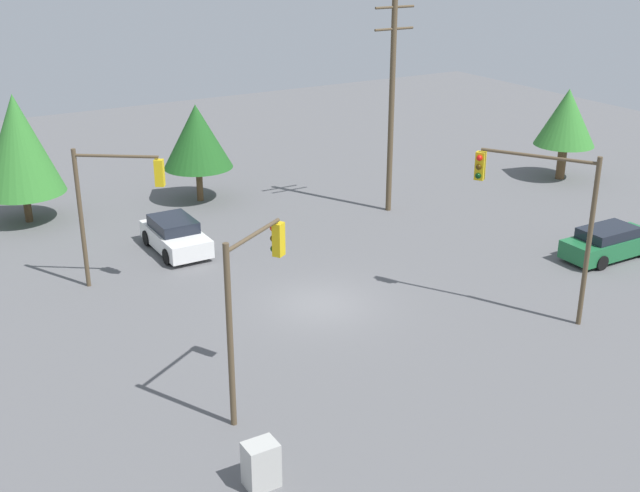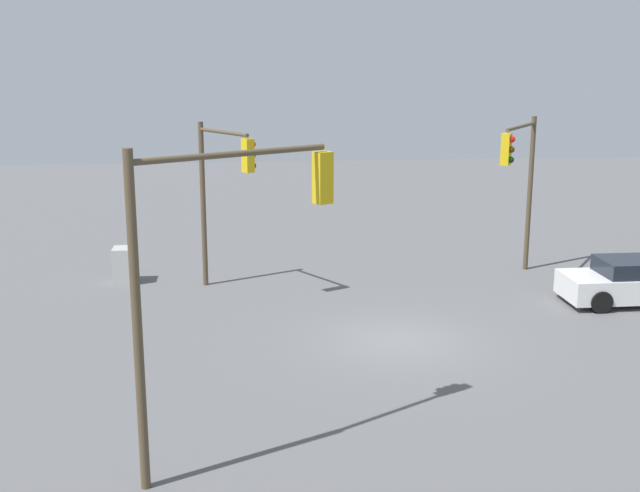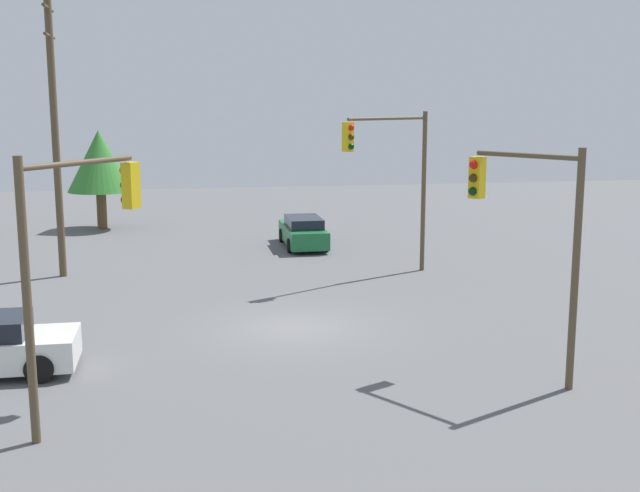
{
  "view_description": "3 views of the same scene",
  "coord_description": "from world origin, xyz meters",
  "px_view_note": "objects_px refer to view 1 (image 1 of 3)",
  "views": [
    {
      "loc": [
        -14.33,
        -24.12,
        13.54
      ],
      "look_at": [
        0.13,
        0.31,
        2.29
      ],
      "focal_mm": 45.0,
      "sensor_mm": 36.0,
      "label": 1
    },
    {
      "loc": [
        21.1,
        -4.39,
        7.85
      ],
      "look_at": [
        2.84,
        -2.54,
        3.5
      ],
      "focal_mm": 45.0,
      "sensor_mm": 36.0,
      "label": 2
    },
    {
      "loc": [
        -23.15,
        3.36,
        6.75
      ],
      "look_at": [
        1.23,
        -1.0,
        2.25
      ],
      "focal_mm": 45.0,
      "sensor_mm": 36.0,
      "label": 3
    }
  ],
  "objects_px": {
    "sedan_white": "(175,235)",
    "traffic_signal_main": "(251,288)",
    "sedan_green": "(609,243)",
    "electrical_cabinet": "(261,465)",
    "traffic_signal_cross": "(544,204)",
    "traffic_signal_aux": "(114,195)"
  },
  "relations": [
    {
      "from": "traffic_signal_cross",
      "to": "traffic_signal_aux",
      "type": "xyz_separation_m",
      "value": [
        -12.55,
        10.33,
        -0.45
      ]
    },
    {
      "from": "sedan_green",
      "to": "electrical_cabinet",
      "type": "height_order",
      "value": "sedan_green"
    },
    {
      "from": "sedan_green",
      "to": "traffic_signal_main",
      "type": "distance_m",
      "value": 19.14
    },
    {
      "from": "sedan_green",
      "to": "traffic_signal_cross",
      "type": "height_order",
      "value": "traffic_signal_cross"
    },
    {
      "from": "traffic_signal_main",
      "to": "electrical_cabinet",
      "type": "xyz_separation_m",
      "value": [
        -1.57,
        -3.57,
        -3.24
      ]
    },
    {
      "from": "electrical_cabinet",
      "to": "traffic_signal_aux",
      "type": "bearing_deg",
      "value": 86.88
    },
    {
      "from": "sedan_green",
      "to": "traffic_signal_main",
      "type": "height_order",
      "value": "traffic_signal_main"
    },
    {
      "from": "electrical_cabinet",
      "to": "sedan_green",
      "type": "bearing_deg",
      "value": 16.99
    },
    {
      "from": "traffic_signal_main",
      "to": "traffic_signal_aux",
      "type": "relative_size",
      "value": 1.0
    },
    {
      "from": "sedan_white",
      "to": "traffic_signal_main",
      "type": "bearing_deg",
      "value": 79.09
    },
    {
      "from": "sedan_green",
      "to": "sedan_white",
      "type": "relative_size",
      "value": 1.08
    },
    {
      "from": "traffic_signal_aux",
      "to": "electrical_cabinet",
      "type": "bearing_deg",
      "value": -57.78
    },
    {
      "from": "sedan_green",
      "to": "traffic_signal_main",
      "type": "relative_size",
      "value": 0.8
    },
    {
      "from": "traffic_signal_aux",
      "to": "electrical_cabinet",
      "type": "xyz_separation_m",
      "value": [
        -0.77,
        -14.06,
        -3.29
      ]
    },
    {
      "from": "sedan_white",
      "to": "traffic_signal_cross",
      "type": "bearing_deg",
      "value": 125.37
    },
    {
      "from": "traffic_signal_aux",
      "to": "sedan_white",
      "type": "bearing_deg",
      "value": 73.88
    },
    {
      "from": "traffic_signal_cross",
      "to": "sedan_green",
      "type": "bearing_deg",
      "value": -101.65
    },
    {
      "from": "traffic_signal_cross",
      "to": "electrical_cabinet",
      "type": "xyz_separation_m",
      "value": [
        -13.32,
        -3.73,
        -3.73
      ]
    },
    {
      "from": "sedan_green",
      "to": "traffic_signal_main",
      "type": "bearing_deg",
      "value": -82.02
    },
    {
      "from": "traffic_signal_main",
      "to": "traffic_signal_cross",
      "type": "xyz_separation_m",
      "value": [
        11.75,
        0.16,
        0.49
      ]
    },
    {
      "from": "sedan_green",
      "to": "traffic_signal_cross",
      "type": "xyz_separation_m",
      "value": [
        -6.94,
        -2.46,
        3.68
      ]
    },
    {
      "from": "traffic_signal_cross",
      "to": "traffic_signal_main",
      "type": "bearing_deg",
      "value": 59.61
    }
  ]
}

